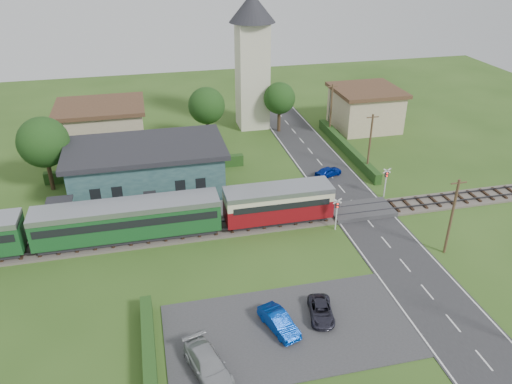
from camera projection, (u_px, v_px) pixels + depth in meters
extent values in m
plane|color=#2D4C19|center=(267.00, 236.00, 45.20)|extent=(120.00, 120.00, 0.00)
cube|color=#4C443D|center=(262.00, 223.00, 46.87)|extent=(76.00, 3.20, 0.20)
cube|color=#3F3F47|center=(264.00, 225.00, 46.10)|extent=(76.00, 0.08, 0.15)
cube|color=#3F3F47|center=(260.00, 217.00, 47.34)|extent=(76.00, 0.08, 0.15)
cube|color=#28282B|center=(369.00, 222.00, 47.19)|extent=(6.00, 70.00, 0.05)
cube|color=#333335|center=(289.00, 330.00, 34.56)|extent=(17.00, 9.00, 0.08)
cube|color=#333335|center=(361.00, 210.00, 48.82)|extent=(6.20, 3.40, 0.45)
cube|color=gray|center=(152.00, 218.00, 47.56)|extent=(30.00, 3.00, 0.45)
cube|color=beige|center=(61.00, 215.00, 45.28)|extent=(2.00, 2.00, 2.40)
cube|color=#232328|center=(59.00, 202.00, 44.68)|extent=(2.30, 2.30, 0.15)
cube|color=#254449|center=(147.00, 172.00, 51.52)|extent=(15.00, 8.00, 4.80)
cube|color=#232328|center=(145.00, 148.00, 50.28)|extent=(16.00, 9.00, 0.50)
cube|color=#232328|center=(150.00, 200.00, 48.75)|extent=(1.20, 0.12, 2.20)
cube|color=black|center=(95.00, 194.00, 47.13)|extent=(1.00, 0.12, 1.20)
cube|color=black|center=(117.00, 192.00, 47.53)|extent=(1.00, 0.12, 1.20)
cube|color=black|center=(180.00, 185.00, 48.74)|extent=(1.00, 0.12, 1.20)
cube|color=black|center=(201.00, 183.00, 49.14)|extent=(1.00, 0.12, 1.20)
cube|color=#232328|center=(278.00, 217.00, 46.95)|extent=(9.00, 2.20, 0.50)
cube|color=maroon|center=(278.00, 208.00, 46.48)|extent=(10.00, 2.80, 1.80)
cube|color=beige|center=(278.00, 196.00, 45.90)|extent=(10.00, 2.82, 0.90)
cube|color=black|center=(278.00, 199.00, 46.06)|extent=(9.00, 2.88, 0.60)
cube|color=#9297A1|center=(278.00, 190.00, 45.59)|extent=(10.00, 2.90, 0.45)
cube|color=#232328|center=(130.00, 235.00, 44.22)|extent=(15.20, 2.20, 0.50)
cube|color=#174B21|center=(128.00, 220.00, 43.52)|extent=(16.00, 2.80, 2.60)
cube|color=black|center=(128.00, 217.00, 43.33)|extent=(15.40, 2.86, 0.70)
cube|color=#9297A1|center=(126.00, 207.00, 42.86)|extent=(16.00, 2.90, 0.50)
cube|color=beige|center=(252.00, 76.00, 66.98)|extent=(4.00, 4.00, 14.00)
cone|color=#232328|center=(252.00, 7.00, 62.85)|extent=(6.00, 6.00, 3.60)
cube|color=tan|center=(102.00, 128.00, 62.51)|extent=(10.00, 8.00, 5.00)
cube|color=#472D1E|center=(99.00, 107.00, 61.21)|extent=(10.80, 8.80, 0.50)
cube|color=tan|center=(365.00, 110.00, 68.67)|extent=(8.00, 8.00, 5.00)
cube|color=#472D1E|center=(367.00, 90.00, 67.37)|extent=(8.80, 8.80, 0.50)
cube|color=#193814|center=(149.00, 347.00, 32.40)|extent=(0.80, 9.00, 1.20)
cube|color=#193814|center=(347.00, 148.00, 61.52)|extent=(0.80, 18.00, 1.20)
cube|color=#193814|center=(147.00, 169.00, 56.21)|extent=(22.00, 0.80, 1.30)
cylinder|color=#332316|center=(50.00, 172.00, 52.25)|extent=(0.44, 0.44, 4.12)
sphere|color=#143311|center=(43.00, 142.00, 50.69)|extent=(5.20, 5.20, 5.20)
cylinder|color=#332316|center=(208.00, 129.00, 63.67)|extent=(0.44, 0.44, 3.85)
sphere|color=#143311|center=(207.00, 106.00, 62.20)|extent=(4.60, 4.60, 4.60)
cylinder|color=#332316|center=(279.00, 119.00, 67.45)|extent=(0.44, 0.44, 3.58)
sphere|color=#143311|center=(279.00, 98.00, 66.10)|extent=(4.20, 4.20, 4.20)
cylinder|color=#473321|center=(451.00, 217.00, 41.24)|extent=(0.22, 0.22, 7.00)
cube|color=#473321|center=(459.00, 183.00, 39.74)|extent=(1.40, 0.10, 0.10)
cylinder|color=#473321|center=(370.00, 145.00, 55.00)|extent=(0.22, 0.22, 7.00)
cube|color=#473321|center=(373.00, 117.00, 53.50)|extent=(1.40, 0.10, 0.10)
cylinder|color=#473321|center=(331.00, 110.00, 65.31)|extent=(0.22, 0.22, 7.00)
cube|color=#473321|center=(333.00, 86.00, 63.81)|extent=(1.40, 0.10, 0.10)
cylinder|color=silver|center=(336.00, 215.00, 45.43)|extent=(0.12, 0.12, 3.00)
cube|color=#232328|center=(337.00, 205.00, 44.92)|extent=(0.35, 0.18, 0.55)
sphere|color=#FF190C|center=(338.00, 204.00, 44.74)|extent=(0.14, 0.14, 0.14)
sphere|color=#FF190C|center=(338.00, 207.00, 44.88)|extent=(0.14, 0.14, 0.14)
cube|color=silver|center=(338.00, 201.00, 44.73)|extent=(0.84, 0.05, 0.55)
cube|color=silver|center=(338.00, 201.00, 44.73)|extent=(0.84, 0.05, 0.55)
cylinder|color=silver|center=(385.00, 184.00, 51.00)|extent=(0.12, 0.12, 3.00)
cube|color=#232328|center=(387.00, 174.00, 50.49)|extent=(0.35, 0.18, 0.55)
sphere|color=#FF190C|center=(387.00, 173.00, 50.31)|extent=(0.14, 0.14, 0.14)
sphere|color=#FF190C|center=(387.00, 176.00, 50.45)|extent=(0.14, 0.14, 0.14)
cube|color=silver|center=(387.00, 171.00, 50.30)|extent=(0.84, 0.05, 0.55)
cube|color=silver|center=(387.00, 171.00, 50.30)|extent=(0.84, 0.05, 0.55)
cylinder|color=#3F3F47|center=(37.00, 148.00, 56.81)|extent=(0.14, 0.14, 5.00)
sphere|color=orange|center=(33.00, 127.00, 55.63)|extent=(0.30, 0.30, 0.30)
cylinder|color=#3F3F47|center=(330.00, 105.00, 70.44)|extent=(0.14, 0.14, 5.00)
sphere|color=orange|center=(331.00, 88.00, 69.27)|extent=(0.30, 0.30, 0.30)
imported|color=#021E8F|center=(328.00, 172.00, 55.66)|extent=(3.48, 2.40, 1.10)
imported|color=#012E98|center=(279.00, 322.00, 34.34)|extent=(2.41, 3.99, 1.24)
imported|color=#A3A5A9|center=(208.00, 365.00, 30.88)|extent=(3.12, 5.06, 1.37)
imported|color=#23222E|center=(321.00, 311.00, 35.50)|extent=(2.27, 3.75, 0.97)
imported|color=gray|center=(242.00, 201.00, 48.11)|extent=(0.72, 0.51, 1.86)
imported|color=gray|center=(77.00, 213.00, 46.00)|extent=(1.03, 1.14, 1.92)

